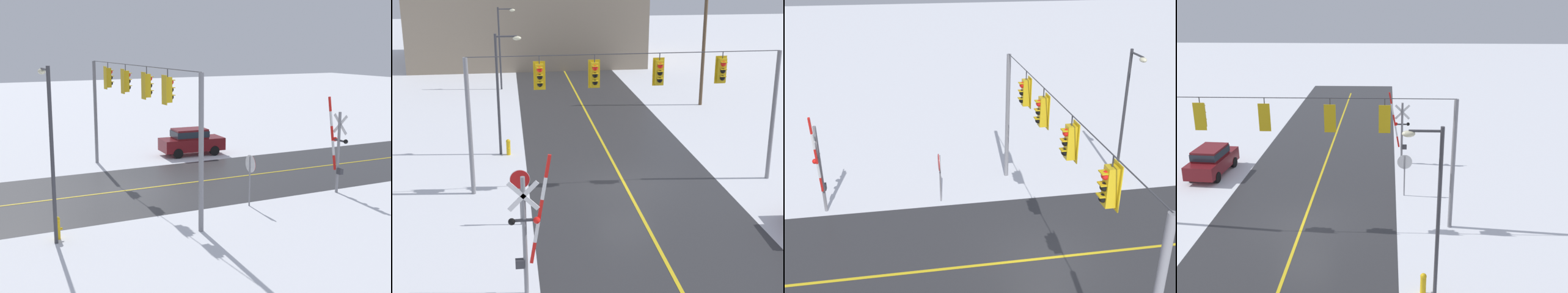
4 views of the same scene
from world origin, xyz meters
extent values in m
plane|color=white|center=(0.00, 0.00, 0.00)|extent=(160.00, 160.00, 0.00)
cube|color=#303033|center=(0.00, 6.00, 0.00)|extent=(9.00, 80.00, 0.01)
cube|color=gold|center=(0.00, 6.00, 0.01)|extent=(0.14, 72.00, 0.01)
cylinder|color=gray|center=(-7.00, 0.00, 3.10)|extent=(0.20, 0.20, 6.20)
cylinder|color=gray|center=(7.00, 0.00, 3.10)|extent=(0.20, 0.20, 6.20)
cylinder|color=#38383D|center=(0.00, 0.00, 6.20)|extent=(14.00, 0.04, 0.04)
cylinder|color=#38383D|center=(-3.88, 0.00, 6.03)|extent=(0.04, 0.04, 0.35)
cube|color=gold|center=(-3.88, 0.00, 5.31)|extent=(0.34, 0.28, 1.08)
cube|color=gold|center=(-3.88, 0.16, 5.31)|extent=(0.52, 0.03, 1.26)
sphere|color=red|center=(-3.88, -0.15, 5.63)|extent=(0.24, 0.24, 0.24)
cube|color=gold|center=(-3.88, -0.22, 5.72)|extent=(0.26, 0.16, 0.03)
sphere|color=black|center=(-3.88, -0.15, 5.31)|extent=(0.24, 0.24, 0.24)
cube|color=gold|center=(-3.88, -0.22, 5.40)|extent=(0.26, 0.16, 0.03)
sphere|color=black|center=(-3.88, -0.15, 4.99)|extent=(0.24, 0.24, 0.24)
cube|color=gold|center=(-3.88, -0.22, 5.08)|extent=(0.26, 0.16, 0.03)
cylinder|color=#38383D|center=(-1.48, 0.00, 6.03)|extent=(0.04, 0.04, 0.34)
cube|color=gold|center=(-1.48, 0.00, 5.32)|extent=(0.34, 0.28, 1.08)
cube|color=gold|center=(-1.48, 0.16, 5.32)|extent=(0.52, 0.03, 1.26)
sphere|color=red|center=(-1.48, -0.15, 5.64)|extent=(0.24, 0.24, 0.24)
cube|color=gold|center=(-1.48, -0.22, 5.73)|extent=(0.26, 0.16, 0.03)
sphere|color=black|center=(-1.48, -0.15, 5.32)|extent=(0.24, 0.24, 0.24)
cube|color=gold|center=(-1.48, -0.22, 5.41)|extent=(0.26, 0.16, 0.03)
sphere|color=black|center=(-1.48, -0.15, 5.00)|extent=(0.24, 0.24, 0.24)
cube|color=gold|center=(-1.48, -0.22, 5.09)|extent=(0.26, 0.16, 0.03)
cylinder|color=#38383D|center=(1.43, 0.00, 6.04)|extent=(0.04, 0.04, 0.32)
cube|color=gold|center=(1.43, 0.00, 5.34)|extent=(0.34, 0.28, 1.08)
cube|color=gold|center=(1.43, 0.16, 5.34)|extent=(0.52, 0.03, 1.26)
sphere|color=red|center=(1.43, -0.15, 5.66)|extent=(0.24, 0.24, 0.24)
cube|color=gold|center=(1.43, -0.22, 5.75)|extent=(0.26, 0.16, 0.03)
sphere|color=black|center=(1.43, -0.15, 5.34)|extent=(0.24, 0.24, 0.24)
cube|color=gold|center=(1.43, -0.22, 5.43)|extent=(0.26, 0.16, 0.03)
sphere|color=black|center=(1.43, -0.15, 5.02)|extent=(0.24, 0.24, 0.24)
cube|color=gold|center=(1.43, -0.22, 5.11)|extent=(0.26, 0.16, 0.03)
cylinder|color=#38383D|center=(4.32, 0.00, 6.05)|extent=(0.04, 0.04, 0.30)
cube|color=gold|center=(4.32, 0.00, 5.36)|extent=(0.34, 0.28, 1.08)
cube|color=gold|center=(4.32, 0.16, 5.36)|extent=(0.52, 0.03, 1.26)
sphere|color=red|center=(4.32, -0.15, 5.68)|extent=(0.24, 0.24, 0.24)
cube|color=gold|center=(4.32, -0.22, 5.76)|extent=(0.26, 0.16, 0.03)
sphere|color=black|center=(4.32, -0.15, 5.36)|extent=(0.24, 0.24, 0.24)
cube|color=gold|center=(4.32, -0.22, 5.44)|extent=(0.26, 0.16, 0.03)
sphere|color=black|center=(4.32, -0.15, 5.04)|extent=(0.24, 0.24, 0.24)
cube|color=gold|center=(4.32, -0.22, 5.12)|extent=(0.26, 0.16, 0.03)
cylinder|color=gray|center=(-4.95, -3.51, 1.15)|extent=(0.07, 0.07, 2.30)
cylinder|color=#B71414|center=(-4.95, -3.55, 1.95)|extent=(0.76, 0.03, 0.76)
cylinder|color=white|center=(-4.95, -3.53, 1.95)|extent=(0.80, 0.01, 0.80)
cylinder|color=gray|center=(-4.94, -8.58, 2.00)|extent=(0.14, 0.14, 4.00)
cube|color=white|center=(-4.94, -8.63, 3.40)|extent=(0.98, 0.04, 0.98)
cube|color=white|center=(-4.94, -8.63, 3.40)|extent=(0.98, 0.04, 0.98)
cube|color=#38383D|center=(-4.94, -8.62, 2.60)|extent=(0.80, 0.06, 0.08)
sphere|color=black|center=(-5.32, -8.68, 2.60)|extent=(0.22, 0.22, 0.22)
sphere|color=red|center=(-4.56, -8.68, 2.60)|extent=(0.22, 0.22, 0.22)
cube|color=red|center=(-4.69, -8.58, 1.46)|extent=(0.23, 0.08, 0.73)
cube|color=white|center=(-4.56, -8.58, 2.17)|extent=(0.23, 0.08, 0.73)
cube|color=red|center=(-4.43, -8.58, 2.88)|extent=(0.23, 0.08, 0.73)
cube|color=white|center=(-4.30, -8.58, 3.59)|extent=(0.23, 0.08, 0.73)
cube|color=red|center=(-4.17, -8.58, 4.30)|extent=(0.23, 0.08, 0.73)
cube|color=#38383D|center=(-5.12, -8.58, 1.10)|extent=(0.28, 0.20, 0.28)
cube|color=maroon|center=(6.60, -6.29, 0.72)|extent=(2.05, 4.22, 0.80)
cube|color=maroon|center=(6.61, -6.14, 1.42)|extent=(1.65, 2.23, 0.64)
cube|color=#232D38|center=(6.61, -6.14, 1.42)|extent=(1.69, 2.32, 0.40)
sphere|color=#EFEACC|center=(7.02, -8.40, 0.77)|extent=(0.16, 0.16, 0.16)
sphere|color=#EFEACC|center=(5.88, -8.32, 0.77)|extent=(0.16, 0.16, 0.16)
cylinder|color=black|center=(7.30, -7.62, 0.32)|extent=(0.27, 0.65, 0.64)
cylinder|color=black|center=(5.71, -7.50, 0.32)|extent=(0.27, 0.65, 0.64)
cylinder|color=black|center=(7.49, -5.08, 0.32)|extent=(0.27, 0.65, 0.64)
cylinder|color=black|center=(5.89, -4.97, 0.32)|extent=(0.27, 0.65, 0.64)
cylinder|color=#38383D|center=(-5.80, 5.39, 3.25)|extent=(0.14, 0.14, 6.50)
cylinder|color=#38383D|center=(-5.25, 5.39, 6.35)|extent=(1.10, 0.09, 0.09)
ellipsoid|color=beige|center=(-4.70, 5.39, 6.25)|extent=(0.44, 0.28, 0.22)
cylinder|color=gold|center=(-5.38, 5.24, 0.35)|extent=(0.22, 0.22, 0.70)
sphere|color=gold|center=(-5.38, 5.24, 0.76)|extent=(0.24, 0.24, 0.24)
cylinder|color=gold|center=(-5.38, 5.10, 0.39)|extent=(0.09, 0.10, 0.09)
camera|label=1|loc=(-25.44, 9.48, 7.31)|focal=50.86mm
camera|label=2|loc=(-5.22, -24.76, 10.25)|focal=53.22mm
camera|label=3|loc=(14.05, -4.93, 10.96)|focal=43.67mm
camera|label=4|loc=(-4.01, 19.97, 10.70)|focal=43.02mm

